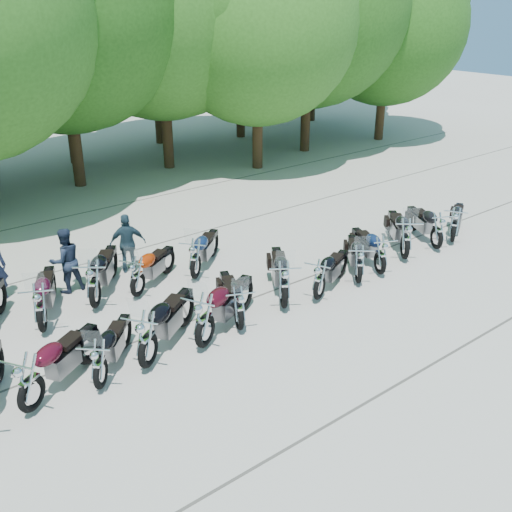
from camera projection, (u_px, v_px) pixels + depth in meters
ground at (297, 321)px, 13.63m from camera, size 90.00×90.00×0.00m
tree_4 at (58, 0)px, 20.62m from camera, size 9.13×9.13×11.20m
tree_5 at (160, 1)px, 23.07m from camera, size 9.04×9.04×11.10m
tree_6 at (258, 22)px, 23.35m from camera, size 8.00×8.00×9.82m
tree_7 at (309, 5)px, 25.90m from camera, size 8.79×8.79×10.79m
tree_8 at (388, 25)px, 28.51m from camera, size 7.53×7.53×9.25m
tree_12 at (59, 24)px, 24.13m from camera, size 7.88×7.88×9.67m
tree_13 at (152, 13)px, 27.52m from camera, size 8.31×8.31×10.20m
tree_14 at (240, 17)px, 28.91m from camera, size 8.02×8.02×9.84m
motorcycle_1 at (29, 381)px, 10.38m from camera, size 2.39×1.85×1.34m
motorcycle_2 at (99, 363)px, 11.04m from camera, size 1.90×1.94×1.18m
motorcycle_3 at (147, 338)px, 11.60m from camera, size 2.50×2.05×1.42m
motorcycle_4 at (204, 319)px, 12.28m from camera, size 2.60×1.82×1.43m
motorcycle_5 at (239, 307)px, 12.98m from camera, size 1.47×2.18×1.19m
motorcycle_6 at (284, 283)px, 13.85m from camera, size 1.98×2.39×1.36m
motorcycle_7 at (320, 279)px, 14.27m from camera, size 2.21×1.47×1.20m
motorcycle_8 at (359, 263)px, 15.09m from camera, size 1.86×2.03×1.20m
motorcycle_9 at (381, 254)px, 15.57m from camera, size 1.53×2.24×1.23m
motorcycle_10 at (406, 238)px, 16.44m from camera, size 2.12×2.35×1.38m
motorcycle_11 at (438, 230)px, 17.11m from camera, size 1.67×2.33×1.29m
motorcycle_12 at (455, 224)px, 17.60m from camera, size 2.25×1.67×1.25m
motorcycle_14 at (40, 306)px, 12.86m from camera, size 1.71×2.42×1.33m
motorcycle_15 at (94, 283)px, 13.85m from camera, size 2.12×2.41×1.40m
motorcycle_16 at (137, 276)px, 14.41m from camera, size 2.16×1.69×1.21m
motorcycle_17 at (195, 258)px, 15.32m from camera, size 2.17×1.95×1.27m
rider_1 at (66, 260)px, 14.68m from camera, size 0.81×0.63×1.66m
rider_2 at (128, 243)px, 15.75m from camera, size 1.02×0.73×1.61m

